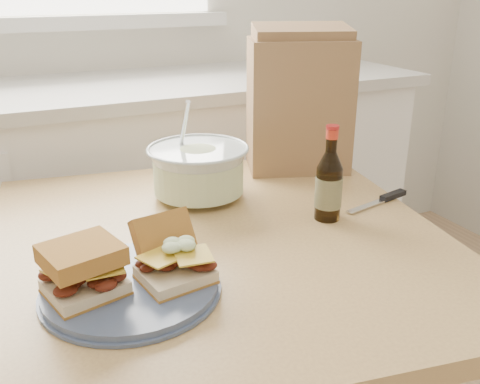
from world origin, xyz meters
name	(u,v)px	position (x,y,z in m)	size (l,w,h in m)	color
cabinet_run	(85,217)	(0.00, 1.70, 0.47)	(2.50, 0.64, 0.94)	white
dining_table	(218,285)	(0.13, 0.79, 0.66)	(1.07, 1.07, 0.78)	tan
plate	(131,287)	(-0.08, 0.66, 0.78)	(0.29, 0.29, 0.02)	#465471
sandwich_left	(83,269)	(-0.15, 0.66, 0.84)	(0.14, 0.13, 0.09)	beige
sandwich_right	(171,257)	(-0.01, 0.65, 0.83)	(0.13, 0.17, 0.10)	beige
coleslaw_bowl	(198,173)	(0.18, 1.01, 0.84)	(0.24, 0.24, 0.24)	silver
beer_bottle	(329,185)	(0.39, 0.77, 0.85)	(0.06, 0.06, 0.21)	black
knife	(386,198)	(0.57, 0.79, 0.78)	(0.20, 0.06, 0.01)	silver
paper_bag	(299,105)	(0.51, 1.10, 0.95)	(0.27, 0.17, 0.35)	olive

